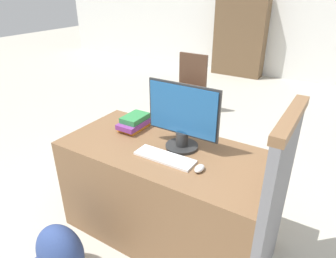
{
  "coord_description": "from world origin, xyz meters",
  "views": [
    {
      "loc": [
        0.96,
        -1.16,
        1.8
      ],
      "look_at": [
        0.04,
        0.32,
        0.94
      ],
      "focal_mm": 32.0,
      "sensor_mm": 36.0,
      "label": 1
    }
  ],
  "objects_px": {
    "book_stack": "(134,122)",
    "keyboard": "(165,157)",
    "backpack": "(59,254)",
    "monitor": "(183,117)",
    "mouse": "(199,168)",
    "far_chair": "(189,83)"
  },
  "relations": [
    {
      "from": "monitor",
      "to": "book_stack",
      "type": "distance_m",
      "value": 0.5
    },
    {
      "from": "monitor",
      "to": "backpack",
      "type": "xyz_separation_m",
      "value": [
        -0.47,
        -0.79,
        -0.79
      ]
    },
    {
      "from": "book_stack",
      "to": "backpack",
      "type": "distance_m",
      "value": 1.05
    },
    {
      "from": "backpack",
      "to": "far_chair",
      "type": "xyz_separation_m",
      "value": [
        -0.61,
        2.91,
        0.29
      ]
    },
    {
      "from": "backpack",
      "to": "keyboard",
      "type": "bearing_deg",
      "value": 53.25
    },
    {
      "from": "keyboard",
      "to": "mouse",
      "type": "height_order",
      "value": "mouse"
    },
    {
      "from": "keyboard",
      "to": "book_stack",
      "type": "height_order",
      "value": "book_stack"
    },
    {
      "from": "mouse",
      "to": "backpack",
      "type": "height_order",
      "value": "mouse"
    },
    {
      "from": "monitor",
      "to": "far_chair",
      "type": "distance_m",
      "value": 2.44
    },
    {
      "from": "keyboard",
      "to": "mouse",
      "type": "relative_size",
      "value": 4.57
    },
    {
      "from": "keyboard",
      "to": "monitor",
      "type": "bearing_deg",
      "value": 82.88
    },
    {
      "from": "monitor",
      "to": "far_chair",
      "type": "bearing_deg",
      "value": 116.79
    },
    {
      "from": "backpack",
      "to": "monitor",
      "type": "bearing_deg",
      "value": 59.1
    },
    {
      "from": "book_stack",
      "to": "far_chair",
      "type": "distance_m",
      "value": 2.18
    },
    {
      "from": "keyboard",
      "to": "mouse",
      "type": "xyz_separation_m",
      "value": [
        0.26,
        -0.01,
        0.01
      ]
    },
    {
      "from": "keyboard",
      "to": "far_chair",
      "type": "relative_size",
      "value": 0.47
    },
    {
      "from": "book_stack",
      "to": "keyboard",
      "type": "bearing_deg",
      "value": -29.83
    },
    {
      "from": "monitor",
      "to": "mouse",
      "type": "distance_m",
      "value": 0.37
    },
    {
      "from": "book_stack",
      "to": "far_chair",
      "type": "relative_size",
      "value": 0.31
    },
    {
      "from": "book_stack",
      "to": "backpack",
      "type": "xyz_separation_m",
      "value": [
        -0.01,
        -0.85,
        -0.61
      ]
    },
    {
      "from": "mouse",
      "to": "book_stack",
      "type": "height_order",
      "value": "book_stack"
    },
    {
      "from": "book_stack",
      "to": "backpack",
      "type": "relative_size",
      "value": 0.68
    }
  ]
}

